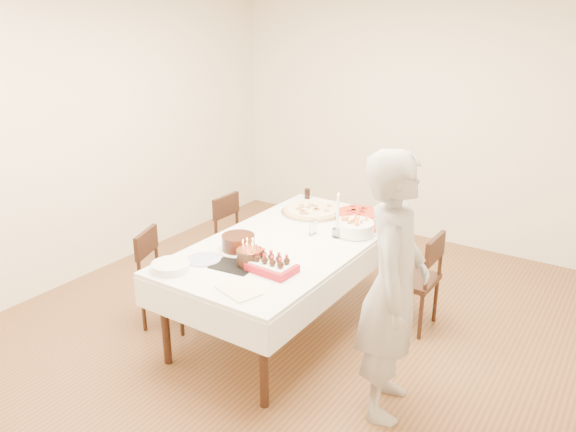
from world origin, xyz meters
The scene contains 22 objects.
floor centered at (0.00, 0.00, 0.00)m, with size 5.00×5.00×0.00m, color brown.
wall_back centered at (0.00, 2.50, 1.35)m, with size 4.50×0.04×2.70m, color beige.
wall_left centered at (-2.25, 0.00, 1.35)m, with size 0.04×5.00×2.70m, color beige.
dining_table centered at (-0.06, 0.02, 0.38)m, with size 1.14×2.14×0.75m, color silver.
chair_right_savory centered at (0.76, 0.58, 0.41)m, with size 0.42×0.42×0.83m, color black, non-canonical shape.
chair_left_savory centered at (-0.90, 0.48, 0.41)m, with size 0.42×0.42×0.83m, color black, non-canonical shape.
chair_left_dessert centered at (-0.89, -0.49, 0.41)m, with size 0.42×0.42×0.82m, color black, non-canonical shape.
person centered at (1.03, -0.47, 0.86)m, with size 0.63×0.41×1.73m, color #A19C98.
pizza_white centered at (-0.24, 0.69, 0.77)m, with size 0.57×0.57×0.04m, color beige.
pizza_pepperoni centered at (0.15, 0.83, 0.77)m, with size 0.46×0.46×0.04m, color red.
red_placemat centered at (0.33, 0.67, 0.75)m, with size 0.26×0.26×0.01m, color #B21E1E.
pasta_bowl centered at (0.31, 0.43, 0.81)m, with size 0.31×0.31×0.10m, color white.
taper_candle centered at (0.22, 0.31, 0.94)m, with size 0.08×0.08×0.38m, color white.
shaker_pair centered at (0.02, 0.23, 0.81)m, with size 0.10×0.10×0.11m, color white, non-canonical shape.
cola_glass centered at (-0.50, 1.01, 0.80)m, with size 0.05×0.05×0.10m, color black.
layer_cake centered at (-0.27, -0.34, 0.81)m, with size 0.32×0.32×0.13m, color black.
cake_board centered at (-0.13, -0.54, 0.75)m, with size 0.30×0.30×0.01m, color black.
birthday_cake centered at (-0.04, -0.50, 0.85)m, with size 0.19×0.19×0.17m, color #38190F.
strawberry_box centered at (0.15, -0.50, 0.79)m, with size 0.33×0.22×0.08m, color #A5121F, non-canonical shape.
box_lid centered at (0.14, -0.86, 0.75)m, with size 0.28×0.19×0.02m, color beige.
plate_stack centered at (-0.45, -0.87, 0.78)m, with size 0.27×0.27×0.06m, color white.
china_plate centered at (-0.37, -0.62, 0.76)m, with size 0.25×0.25×0.01m, color white.
Camera 1 is at (2.20, -3.37, 2.45)m, focal length 35.00 mm.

